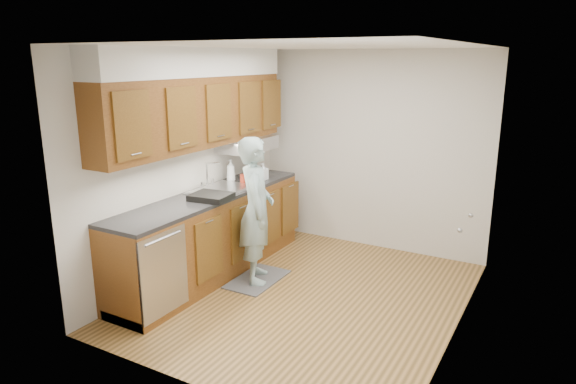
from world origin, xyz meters
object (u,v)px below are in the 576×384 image
(soap_bottle_b, at_px, (263,171))
(soda_can, at_px, (243,179))
(soap_bottle_a, at_px, (231,170))
(dish_rack, at_px, (211,197))
(person, at_px, (256,201))

(soap_bottle_b, relative_size, soda_can, 1.75)
(soap_bottle_a, distance_m, dish_rack, 0.84)
(soap_bottle_b, bearing_deg, soap_bottle_a, -135.28)
(soap_bottle_b, height_order, soda_can, soap_bottle_b)
(soap_bottle_a, xyz_separation_m, soap_bottle_b, (0.29, 0.28, -0.03))
(person, relative_size, soda_can, 15.25)
(soap_bottle_b, distance_m, soda_can, 0.33)
(person, bearing_deg, soda_can, 12.99)
(soda_can, bearing_deg, person, -44.01)
(soda_can, distance_m, dish_rack, 0.75)
(soap_bottle_a, xyz_separation_m, soda_can, (0.20, -0.03, -0.08))
(person, distance_m, soap_bottle_a, 0.87)
(soap_bottle_b, relative_size, dish_rack, 0.51)
(person, xyz_separation_m, soap_bottle_a, (-0.69, 0.51, 0.16))
(dish_rack, bearing_deg, soap_bottle_a, 104.84)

